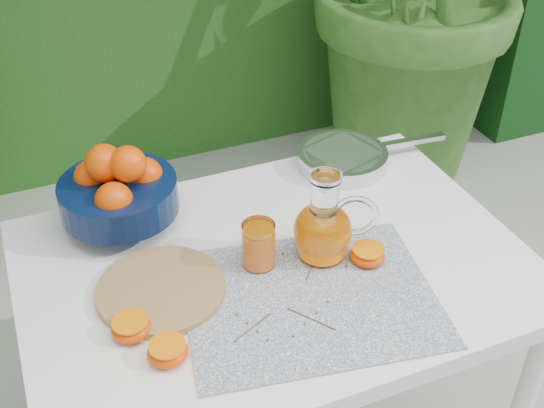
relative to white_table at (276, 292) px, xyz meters
name	(u,v)px	position (x,y,z in m)	size (l,w,h in m)	color
white_table	(276,292)	(0.00, 0.00, 0.00)	(1.00, 0.70, 0.75)	white
placemat	(309,298)	(0.02, -0.12, 0.08)	(0.47, 0.36, 0.00)	#0C1D46
cutting_board	(161,290)	(-0.24, 0.00, 0.09)	(0.25, 0.25, 0.02)	olive
fruit_bowl	(118,189)	(-0.25, 0.24, 0.17)	(0.31, 0.31, 0.20)	black
juice_pitcher	(324,228)	(0.10, -0.02, 0.15)	(0.18, 0.15, 0.19)	white
juice_tumbler	(259,246)	(-0.03, 0.00, 0.13)	(0.09, 0.09, 0.10)	white
saute_pan	(344,157)	(0.29, 0.27, 0.10)	(0.39, 0.24, 0.04)	silver
orange_halves	(229,308)	(-0.14, -0.10, 0.10)	(0.57, 0.18, 0.03)	#CF3302
thyme_sprigs	(295,298)	(-0.01, -0.12, 0.09)	(0.28, 0.23, 0.01)	#4E3524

